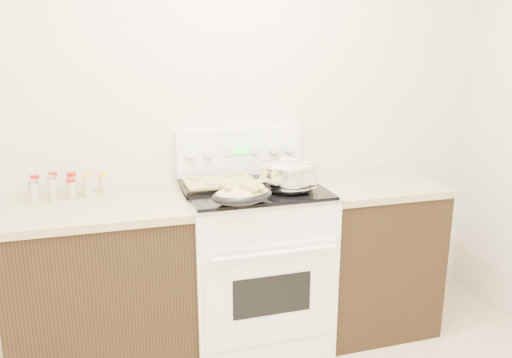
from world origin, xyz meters
name	(u,v)px	position (x,y,z in m)	size (l,w,h in m)	color
room_shell	(279,38)	(0.00, 0.00, 1.70)	(4.10, 3.60, 2.75)	beige
counter_left	(104,285)	(-0.48, 1.43, 0.46)	(0.93, 0.67, 0.92)	black
counter_right	(366,252)	(1.08, 1.43, 0.46)	(0.73, 0.67, 0.92)	black
kitchen_range	(253,262)	(0.35, 1.42, 0.49)	(0.78, 0.73, 1.22)	white
mixing_bowl	(289,176)	(0.52, 1.31, 1.02)	(0.40, 0.40, 0.19)	silver
roasting_pan	(243,194)	(0.21, 1.14, 0.99)	(0.36, 0.29, 0.11)	black
baking_sheet	(219,183)	(0.17, 1.49, 0.96)	(0.44, 0.31, 0.06)	black
wooden_spoon	(231,185)	(0.23, 1.45, 0.95)	(0.16, 0.25, 0.04)	#B07D50
blue_ladle	(305,185)	(0.59, 1.27, 0.97)	(0.11, 0.25, 0.09)	#8BBDCF
spice_jars	(67,186)	(-0.63, 1.59, 0.98)	(0.39, 0.15, 0.13)	#BFB28C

